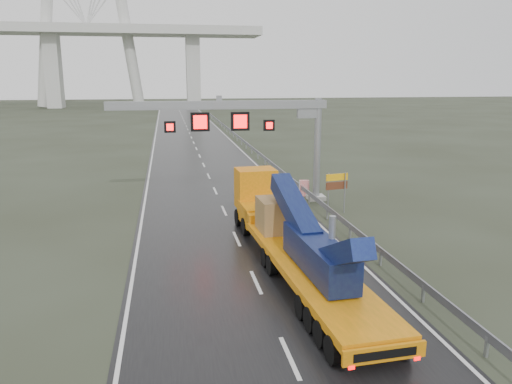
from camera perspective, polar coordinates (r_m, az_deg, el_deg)
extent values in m
plane|color=#2D3122|center=(18.18, 2.30, -15.22)|extent=(400.00, 400.00, 0.00)
cube|color=black|center=(56.41, -6.46, 4.10)|extent=(11.00, 200.00, 0.02)
cube|color=silver|center=(36.21, 6.87, -0.63)|extent=(1.20, 1.20, 0.30)
cylinder|color=#96989E|center=(35.57, 7.02, 4.79)|extent=(0.48, 0.48, 7.20)
cube|color=#96989E|center=(33.87, -4.23, 9.89)|extent=(14.80, 0.55, 0.55)
cube|color=#96989E|center=(35.06, 5.87, 9.14)|extent=(1.40, 0.35, 0.90)
cube|color=#96989E|center=(33.85, -4.24, 10.65)|extent=(0.35, 0.35, 0.35)
cube|color=black|center=(33.79, -6.41, 7.96)|extent=(1.25, 0.25, 1.25)
cube|color=#FF0C0C|center=(33.65, -6.39, 7.94)|extent=(0.90, 0.02, 0.90)
cube|color=black|center=(34.07, -1.83, 8.08)|extent=(1.25, 0.25, 1.25)
cube|color=#FF0C0C|center=(33.93, -1.79, 8.06)|extent=(0.90, 0.02, 0.90)
cube|color=black|center=(33.74, -9.81, 7.34)|extent=(0.75, 0.25, 0.75)
cube|color=#FF0C0C|center=(33.61, -9.81, 7.32)|extent=(0.54, 0.02, 0.54)
cube|color=black|center=(34.44, 1.50, 7.63)|extent=(0.75, 0.25, 0.75)
cube|color=#FF0C0C|center=(34.31, 1.55, 7.61)|extent=(0.54, 0.02, 0.54)
cube|color=silver|center=(158.81, -22.13, 12.69)|extent=(4.00, 6.00, 21.00)
cube|color=silver|center=(155.89, -7.20, 13.52)|extent=(4.00, 6.00, 21.00)
cube|color=orange|center=(20.90, 6.20, -8.54)|extent=(3.24, 12.81, 0.32)
cube|color=orange|center=(15.64, 14.47, -17.45)|extent=(2.63, 0.26, 0.50)
cube|color=black|center=(15.59, 14.58, -17.56)|extent=(1.99, 0.13, 0.27)
cube|color=#FF0505|center=(15.32, 10.86, -19.14)|extent=(0.20, 0.05, 0.11)
cube|color=#FF0505|center=(16.19, 17.95, -17.66)|extent=(0.20, 0.05, 0.11)
cube|color=orange|center=(26.87, 1.47, -2.75)|extent=(2.41, 1.22, 0.45)
cube|color=orange|center=(28.28, 0.72, -2.43)|extent=(2.50, 2.85, 1.09)
cube|color=orange|center=(29.56, -0.04, 0.42)|extent=(2.36, 1.94, 2.36)
cube|color=black|center=(30.39, -0.45, 1.29)|extent=(2.08, 0.16, 1.09)
cube|color=#111851|center=(19.80, 7.14, -7.14)|extent=(1.57, 5.50, 1.27)
cube|color=#111851|center=(22.34, 4.39, -1.82)|extent=(1.18, 5.04, 2.32)
cube|color=#111851|center=(17.55, 9.80, -7.06)|extent=(1.01, 3.63, 2.19)
cylinder|color=#96989E|center=(19.73, 8.69, -4.76)|extent=(0.29, 0.29, 1.45)
cube|color=#976944|center=(24.85, 2.65, -2.60)|extent=(2.10, 2.10, 1.63)
cylinder|color=black|center=(17.67, 10.70, -14.67)|extent=(2.67, 1.05, 0.91)
cylinder|color=black|center=(23.08, 4.29, -7.71)|extent=(2.67, 1.05, 0.91)
cylinder|color=black|center=(29.80, 0.04, -2.80)|extent=(2.50, 1.13, 1.00)
cylinder|color=#96989E|center=(32.35, 8.26, -0.16)|extent=(0.09, 0.09, 2.65)
cylinder|color=#96989E|center=(32.71, 10.09, -0.08)|extent=(0.09, 0.09, 2.65)
cube|color=#FFB30D|center=(32.31, 9.25, 1.69)|extent=(1.53, 0.34, 0.44)
cube|color=#592D19|center=(32.42, 9.21, 0.73)|extent=(1.53, 0.34, 0.50)
cube|color=red|center=(37.15, 5.51, 0.45)|extent=(0.73, 0.45, 1.18)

